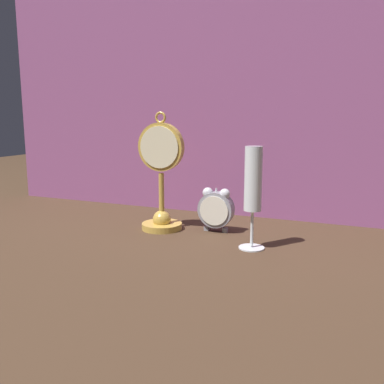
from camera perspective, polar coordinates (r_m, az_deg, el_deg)
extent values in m
plane|color=#422D1E|center=(1.01, -1.77, -6.76)|extent=(4.00, 4.00, 0.00)
cube|color=#8E4C7F|center=(1.27, 4.42, 12.79)|extent=(1.52, 0.01, 0.70)
cylinder|color=gold|center=(1.13, -4.03, -4.54)|extent=(0.11, 0.11, 0.02)
sphere|color=gold|center=(1.12, -4.04, -3.65)|extent=(0.05, 0.05, 0.05)
cylinder|color=gold|center=(1.11, -4.08, -0.84)|extent=(0.01, 0.01, 0.13)
cylinder|color=gold|center=(1.09, -4.17, 6.01)|extent=(0.12, 0.02, 0.12)
cylinder|color=beige|center=(1.08, -4.41, 5.97)|extent=(0.11, 0.00, 0.11)
torus|color=gold|center=(1.09, -4.22, 9.88)|extent=(0.03, 0.01, 0.03)
cube|color=gray|center=(1.11, 1.98, -4.83)|extent=(0.01, 0.01, 0.01)
cube|color=gray|center=(1.10, 4.44, -5.09)|extent=(0.01, 0.01, 0.01)
cylinder|color=gray|center=(1.09, 3.23, -2.35)|extent=(0.09, 0.03, 0.09)
cylinder|color=silver|center=(1.08, 2.93, -2.52)|extent=(0.07, 0.00, 0.07)
sphere|color=silver|center=(1.09, 2.12, -0.09)|extent=(0.03, 0.03, 0.03)
sphere|color=silver|center=(1.08, 4.39, -0.26)|extent=(0.03, 0.03, 0.03)
cylinder|color=silver|center=(1.08, 3.25, 0.11)|extent=(0.00, 0.00, 0.02)
cylinder|color=silver|center=(0.98, 7.93, -7.28)|extent=(0.06, 0.06, 0.01)
cylinder|color=silver|center=(0.96, 8.00, -4.81)|extent=(0.01, 0.01, 0.08)
cylinder|color=white|center=(0.94, 8.17, 1.76)|extent=(0.04, 0.04, 0.14)
cylinder|color=#E5D17F|center=(0.95, 8.13, 0.27)|extent=(0.03, 0.03, 0.09)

